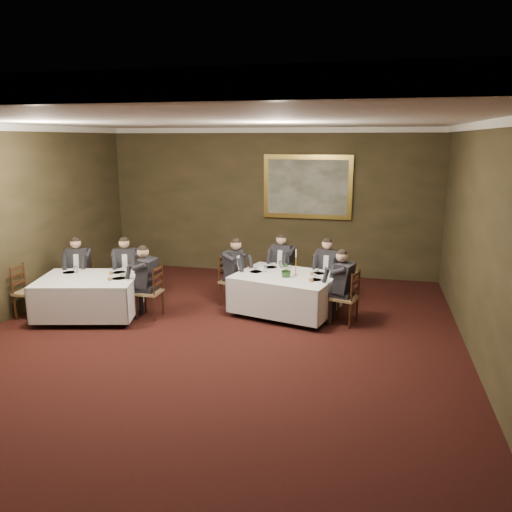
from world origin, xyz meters
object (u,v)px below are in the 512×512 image
at_px(chair_main_endleft, 232,291).
at_px(chair_main_backleft, 282,283).
at_px(diner_main_backleft, 282,273).
at_px(chair_sec_endleft, 29,303).
at_px(chair_sec_backleft, 81,288).
at_px(candlestick, 296,266).
at_px(chair_main_endright, 345,309).
at_px(table_second, 89,294).
at_px(chair_main_backright, 327,290).
at_px(diner_sec_backleft, 80,278).
at_px(diner_sec_endright, 149,291).
at_px(diner_main_endright, 345,296).
at_px(table_main, 286,291).
at_px(centerpiece, 287,269).
at_px(diner_main_endleft, 233,280).
at_px(chair_sec_endright, 150,302).
at_px(painting, 308,187).
at_px(chair_sec_backright, 127,288).
at_px(diner_sec_backright, 127,277).
at_px(diner_main_backright, 327,279).

bearing_deg(chair_main_endleft, chair_main_backleft, 148.61).
xyz_separation_m(diner_main_backleft, chair_sec_endleft, (-4.34, -2.31, -0.23)).
distance_m(chair_sec_backleft, candlestick, 4.42).
xyz_separation_m(chair_main_endright, chair_sec_backleft, (-5.31, 0.03, 0.00)).
distance_m(table_second, chair_main_backright, 4.59).
bearing_deg(chair_sec_endleft, diner_main_backleft, 113.85).
bearing_deg(chair_main_endright, chair_main_backright, 37.73).
relative_size(diner_sec_backleft, diner_sec_endright, 1.00).
bearing_deg(diner_main_endright, table_main, 92.36).
distance_m(diner_sec_backleft, centerpiece, 4.24).
relative_size(chair_main_backleft, centerpiece, 3.27).
distance_m(table_second, diner_main_endright, 4.68).
bearing_deg(diner_sec_endright, candlestick, -73.21).
bearing_deg(diner_main_endleft, chair_sec_endright, -32.87).
bearing_deg(chair_main_backleft, chair_sec_endright, 53.30).
xyz_separation_m(table_main, painting, (-0.00, 2.83, 1.69)).
bearing_deg(chair_sec_backright, diner_main_endright, 156.00).
bearing_deg(painting, chair_main_endleft, -113.84).
xyz_separation_m(chair_sec_endleft, candlestick, (4.78, 1.30, 0.67)).
relative_size(chair_main_backright, chair_sec_endright, 1.00).
xyz_separation_m(diner_main_backleft, diner_sec_endright, (-2.18, -1.79, 0.00)).
height_order(chair_sec_backleft, diner_sec_backright, diner_sec_backright).
height_order(chair_main_endright, diner_sec_backleft, diner_sec_backleft).
relative_size(table_main, centerpiece, 6.93).
height_order(diner_sec_endright, chair_sec_endleft, diner_sec_endright).
bearing_deg(diner_main_endright, chair_sec_endright, 114.38).
bearing_deg(chair_sec_backleft, diner_main_backright, 175.16).
distance_m(diner_sec_endright, candlestick, 2.76).
relative_size(chair_sec_endleft, painting, 0.48).
bearing_deg(table_main, diner_main_endright, -14.23).
distance_m(chair_main_backleft, chair_sec_endleft, 4.93).
xyz_separation_m(diner_sec_backleft, chair_sec_endleft, (-0.42, -1.02, -0.23)).
bearing_deg(table_second, chair_main_backleft, 32.32).
bearing_deg(chair_main_endright, painting, 36.43).
bearing_deg(chair_sec_endleft, diner_main_backright, 107.16).
bearing_deg(diner_main_endleft, diner_main_endright, 93.99).
height_order(diner_sec_backright, diner_sec_endright, same).
height_order(chair_main_backright, diner_main_endleft, diner_main_endleft).
xyz_separation_m(chair_main_backright, diner_sec_endright, (-3.13, -1.56, 0.23)).
distance_m(diner_main_backleft, diner_sec_backleft, 4.13).
xyz_separation_m(table_second, chair_main_backright, (4.21, 1.82, -0.17)).
bearing_deg(diner_sec_backright, painting, -159.22).
bearing_deg(diner_main_backleft, chair_sec_backleft, 31.58).
height_order(table_second, diner_sec_backleft, diner_sec_backleft).
bearing_deg(centerpiece, diner_main_backleft, 103.96).
xyz_separation_m(diner_main_backright, chair_main_endright, (0.42, -1.07, -0.23)).
xyz_separation_m(chair_sec_backright, chair_sec_endleft, (-1.34, -1.26, 0.00)).
relative_size(table_main, chair_main_backleft, 2.12).
distance_m(diner_main_backleft, chair_sec_backright, 3.20).
bearing_deg(chair_sec_backright, painting, -159.36).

